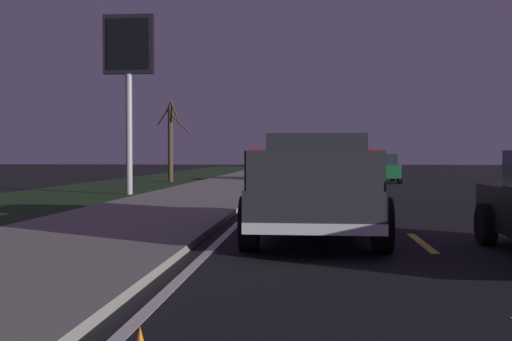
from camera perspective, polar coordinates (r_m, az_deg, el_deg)
ground at (r=27.13m, az=8.74°, el=-1.73°), size 144.00×144.00×0.00m
sidewalk_shoulder at (r=27.33m, az=-3.27°, el=-1.57°), size 108.00×4.00×0.12m
grass_verge at (r=28.46m, az=-13.29°, el=-1.60°), size 108.00×6.00×0.01m
lane_markings at (r=28.79m, az=3.43°, el=-1.53°), size 108.00×3.54×0.01m
pickup_truck at (r=11.78m, az=5.43°, el=-1.34°), size 5.46×2.36×1.87m
sedan_white at (r=35.22m, az=5.31°, el=0.27°), size 4.42×2.06×1.54m
sedan_green at (r=35.02m, az=10.97°, el=0.24°), size 4.42×2.05×1.54m
gas_price_sign at (r=24.50m, az=-11.32°, el=9.68°), size 0.27×1.90×6.69m
bare_tree_far at (r=35.36m, az=-7.63°, el=2.78°), size 1.40×2.10×4.50m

